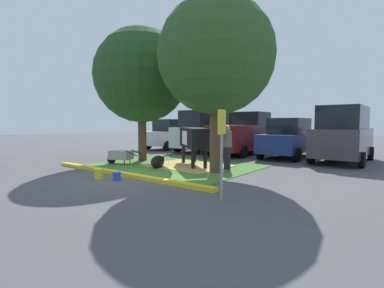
{
  "coord_description": "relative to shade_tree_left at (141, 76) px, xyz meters",
  "views": [
    {
      "loc": [
        7.16,
        -6.21,
        1.77
      ],
      "look_at": [
        -0.03,
        3.0,
        0.9
      ],
      "focal_mm": 26.32,
      "sensor_mm": 36.0,
      "label": 1
    }
  ],
  "objects": [
    {
      "name": "suv_black",
      "position": [
        -0.33,
        5.49,
        -2.67
      ],
      "size": [
        2.13,
        4.6,
        2.52
      ],
      "color": "silver",
      "rests_on": "ground"
    },
    {
      "name": "bucket_blue",
      "position": [
        2.77,
        -3.56,
        -3.8
      ],
      "size": [
        0.27,
        0.27,
        0.26
      ],
      "color": "blue",
      "rests_on": "ground"
    },
    {
      "name": "shade_tree_right",
      "position": [
        4.43,
        -0.55,
        0.14
      ],
      "size": [
        4.08,
        4.08,
        6.14
      ],
      "color": "#4C3823",
      "rests_on": "ground"
    },
    {
      "name": "sedan_blue",
      "position": [
        4.94,
        5.55,
        -2.96
      ],
      "size": [
        2.03,
        4.4,
        2.02
      ],
      "color": "navy",
      "rests_on": "ground"
    },
    {
      "name": "wheelbarrow",
      "position": [
        0.09,
        -1.33,
        -3.56
      ],
      "size": [
        1.61,
        0.94,
        0.63
      ],
      "color": "gray",
      "rests_on": "ground"
    },
    {
      "name": "bucket_yellow",
      "position": [
        2.1,
        -3.74,
        -3.77
      ],
      "size": [
        0.31,
        0.31,
        0.32
      ],
      "color": "yellow",
      "rests_on": "ground"
    },
    {
      "name": "pickup_truck_maroon",
      "position": [
        2.26,
        5.69,
        -2.83
      ],
      "size": [
        2.23,
        5.4,
        2.42
      ],
      "color": "maroon",
      "rests_on": "ground"
    },
    {
      "name": "cow_holstein",
      "position": [
        2.79,
        0.28,
        -2.79
      ],
      "size": [
        2.68,
        2.25,
        1.61
      ],
      "color": "black",
      "rests_on": "ground"
    },
    {
      "name": "suv_dark_grey",
      "position": [
        7.46,
        5.38,
        -2.67
      ],
      "size": [
        2.13,
        4.6,
        2.52
      ],
      "color": "#3D3D42",
      "rests_on": "ground"
    },
    {
      "name": "curb_yellow",
      "position": [
        2.22,
        -2.95,
        -3.88
      ],
      "size": [
        7.64,
        0.24,
        0.12
      ],
      "primitive_type": "cube",
      "color": "yellow",
      "rests_on": "ground"
    },
    {
      "name": "hay_bedding",
      "position": [
        2.71,
        0.01,
        -3.92
      ],
      "size": [
        3.28,
        2.51,
        0.04
      ],
      "primitive_type": "cube",
      "rotation": [
        0.0,
        0.0,
        -0.03
      ],
      "color": "tan",
      "rests_on": "ground"
    },
    {
      "name": "calf_lying",
      "position": [
        1.97,
        -0.97,
        -3.7
      ],
      "size": [
        0.97,
        1.28,
        0.48
      ],
      "color": "black",
      "rests_on": "ground"
    },
    {
      "name": "parking_sign",
      "position": [
        6.49,
        -3.42,
        -2.48
      ],
      "size": [
        0.13,
        0.44,
        2.08
      ],
      "color": "#99999E",
      "rests_on": "ground"
    },
    {
      "name": "sedan_silver",
      "position": [
        -3.16,
        5.55,
        -2.96
      ],
      "size": [
        2.03,
        4.4,
        2.02
      ],
      "color": "silver",
      "rests_on": "ground"
    },
    {
      "name": "ground_plane",
      "position": [
        2.74,
        -2.69,
        -3.94
      ],
      "size": [
        80.0,
        80.0,
        0.0
      ],
      "primitive_type": "plane",
      "color": "#4C4C4F"
    },
    {
      "name": "person_handler",
      "position": [
        4.41,
        0.3,
        -3.03
      ],
      "size": [
        0.34,
        0.49,
        1.69
      ],
      "color": "black",
      "rests_on": "ground"
    },
    {
      "name": "shade_tree_left",
      "position": [
        0.0,
        0.0,
        0.0
      ],
      "size": [
        4.31,
        4.31,
        6.11
      ],
      "color": "#4C3823",
      "rests_on": "ground"
    },
    {
      "name": "grass_island",
      "position": [
        2.22,
        -0.27,
        -3.93
      ],
      "size": [
        6.44,
        5.06,
        0.02
      ],
      "primitive_type": "cube",
      "color": "#477A33",
      "rests_on": "ground"
    }
  ]
}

